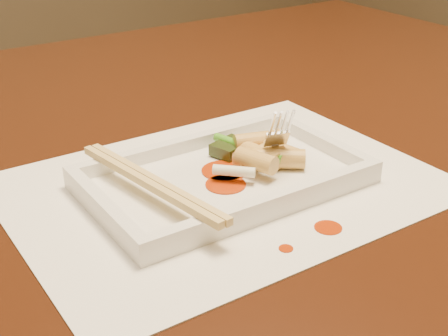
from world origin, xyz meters
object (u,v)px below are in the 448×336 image
plate_base (224,181)px  chopstick_a (147,183)px  placemat (224,185)px  fork (273,86)px  table (163,206)px

plate_base → chopstick_a: size_ratio=1.33×
plate_base → placemat: bearing=0.0°
plate_base → fork: bearing=14.4°
chopstick_a → placemat: bearing=0.0°
fork → table: bearing=111.9°
table → placemat: size_ratio=3.50×
chopstick_a → fork: (0.15, 0.02, 0.06)m
plate_base → chopstick_a: (-0.08, 0.00, 0.02)m
chopstick_a → fork: fork is taller
plate_base → fork: 0.11m
chopstick_a → table: bearing=58.6°
plate_base → chopstick_a: bearing=180.0°
table → chopstick_a: chopstick_a is taller
placemat → fork: (0.07, 0.02, 0.08)m
table → placemat: placemat is taller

